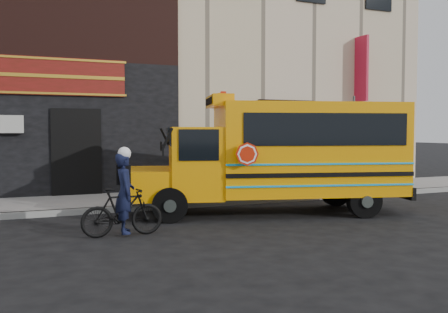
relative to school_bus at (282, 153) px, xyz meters
The scene contains 8 objects.
ground 2.17m from the school_bus, 145.03° to the right, with size 120.00×120.00×0.00m, color black.
curb 2.57m from the school_bus, 126.74° to the left, with size 40.00×0.20×0.15m, color gray.
sidewalk 3.74m from the school_bus, 111.68° to the left, with size 40.00×3.00×0.15m, color slate.
building 10.70m from the school_bus, 97.86° to the left, with size 20.00×10.70×12.00m.
school_bus is the anchor object (origin of this frame).
sign_pole 3.65m from the school_bus, 24.18° to the left, with size 0.12×0.26×3.11m.
bicycle 4.53m from the school_bus, 163.84° to the right, with size 0.45×1.59×0.96m, color black.
cyclist 4.40m from the school_bus, 164.23° to the right, with size 0.58×0.38×1.59m, color black.
Camera 1 is at (-4.85, -10.04, 2.07)m, focal length 40.00 mm.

